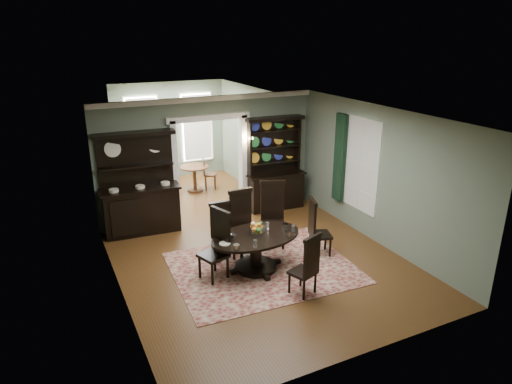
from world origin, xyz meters
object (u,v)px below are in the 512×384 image
sideboard (140,198)px  parlor_table (195,175)px  dining_table (256,246)px  welsh_dresser (275,176)px

sideboard → parlor_table: bearing=50.9°
dining_table → sideboard: bearing=114.0°
sideboard → parlor_table: (2.01, 2.15, -0.32)m
welsh_dresser → parlor_table: (-1.48, 2.14, -0.38)m
dining_table → sideboard: sideboard is taller
parlor_table → dining_table: bearing=-94.7°
welsh_dresser → parlor_table: size_ratio=2.94×
welsh_dresser → parlor_table: welsh_dresser is taller
welsh_dresser → parlor_table: bearing=127.4°
welsh_dresser → sideboard: bearing=-177.1°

